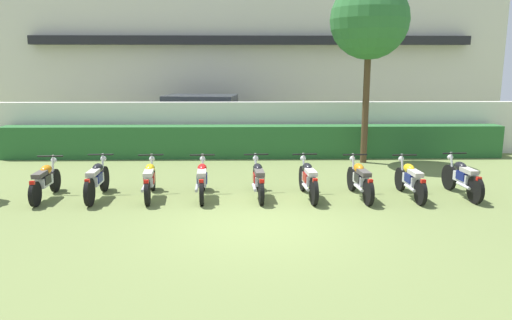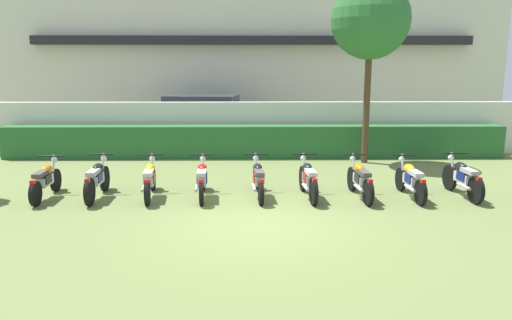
# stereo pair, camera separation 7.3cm
# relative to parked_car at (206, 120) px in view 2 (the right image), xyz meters

# --- Properties ---
(ground) EXTENTS (60.00, 60.00, 0.00)m
(ground) POSITION_rel_parked_car_xyz_m (1.85, -9.75, -0.94)
(ground) COLOR olive
(building) EXTENTS (21.80, 6.50, 7.65)m
(building) POSITION_rel_parked_car_xyz_m (1.85, 5.15, 2.89)
(building) COLOR beige
(building) RESTS_ON ground
(compound_wall) EXTENTS (20.71, 0.30, 1.80)m
(compound_wall) POSITION_rel_parked_car_xyz_m (1.85, -2.18, -0.04)
(compound_wall) COLOR silver
(compound_wall) RESTS_ON ground
(hedge_row) EXTENTS (16.57, 0.70, 1.07)m
(hedge_row) POSITION_rel_parked_car_xyz_m (1.85, -2.88, -0.40)
(hedge_row) COLOR #28602D
(hedge_row) RESTS_ON ground
(parked_car) EXTENTS (4.71, 2.59, 1.89)m
(parked_car) POSITION_rel_parked_car_xyz_m (0.00, 0.00, 0.00)
(parked_car) COLOR black
(parked_car) RESTS_ON ground
(tree_near_inspector) EXTENTS (2.39, 2.39, 5.59)m
(tree_near_inspector) POSITION_rel_parked_car_xyz_m (5.35, -3.81, 3.43)
(tree_near_inspector) COLOR #4C3823
(tree_near_inspector) RESTS_ON ground
(motorcycle_in_row_0) EXTENTS (0.60, 1.83, 0.94)m
(motorcycle_in_row_0) POSITION_rel_parked_car_xyz_m (-3.05, -7.85, -0.50)
(motorcycle_in_row_0) COLOR black
(motorcycle_in_row_0) RESTS_ON ground
(motorcycle_in_row_1) EXTENTS (0.60, 1.89, 0.97)m
(motorcycle_in_row_1) POSITION_rel_parked_car_xyz_m (-1.86, -7.83, -0.48)
(motorcycle_in_row_1) COLOR black
(motorcycle_in_row_1) RESTS_ON ground
(motorcycle_in_row_2) EXTENTS (0.60, 1.90, 0.94)m
(motorcycle_in_row_2) POSITION_rel_parked_car_xyz_m (-0.64, -7.80, -0.50)
(motorcycle_in_row_2) COLOR black
(motorcycle_in_row_2) RESTS_ON ground
(motorcycle_in_row_3) EXTENTS (0.60, 1.86, 0.95)m
(motorcycle_in_row_3) POSITION_rel_parked_car_xyz_m (0.58, -7.81, -0.50)
(motorcycle_in_row_3) COLOR black
(motorcycle_in_row_3) RESTS_ON ground
(motorcycle_in_row_4) EXTENTS (0.60, 1.91, 0.94)m
(motorcycle_in_row_4) POSITION_rel_parked_car_xyz_m (1.90, -7.77, -0.50)
(motorcycle_in_row_4) COLOR black
(motorcycle_in_row_4) RESTS_ON ground
(motorcycle_in_row_5) EXTENTS (0.60, 1.87, 0.97)m
(motorcycle_in_row_5) POSITION_rel_parked_car_xyz_m (3.06, -7.87, -0.48)
(motorcycle_in_row_5) COLOR black
(motorcycle_in_row_5) RESTS_ON ground
(motorcycle_in_row_6) EXTENTS (0.60, 1.89, 0.96)m
(motorcycle_in_row_6) POSITION_rel_parked_car_xyz_m (4.27, -7.91, -0.49)
(motorcycle_in_row_6) COLOR black
(motorcycle_in_row_6) RESTS_ON ground
(motorcycle_in_row_7) EXTENTS (0.60, 1.84, 0.94)m
(motorcycle_in_row_7) POSITION_rel_parked_car_xyz_m (5.46, -7.91, -0.50)
(motorcycle_in_row_7) COLOR black
(motorcycle_in_row_7) RESTS_ON ground
(motorcycle_in_row_8) EXTENTS (0.60, 1.86, 0.97)m
(motorcycle_in_row_8) POSITION_rel_parked_car_xyz_m (6.72, -7.84, -0.48)
(motorcycle_in_row_8) COLOR black
(motorcycle_in_row_8) RESTS_ON ground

